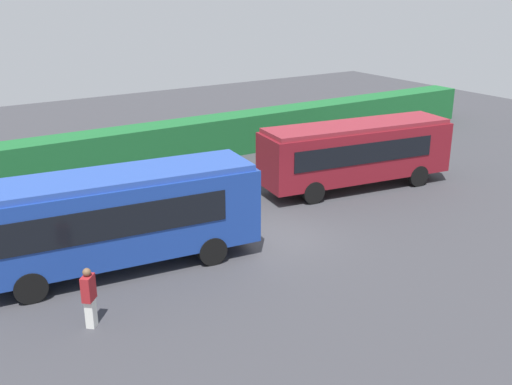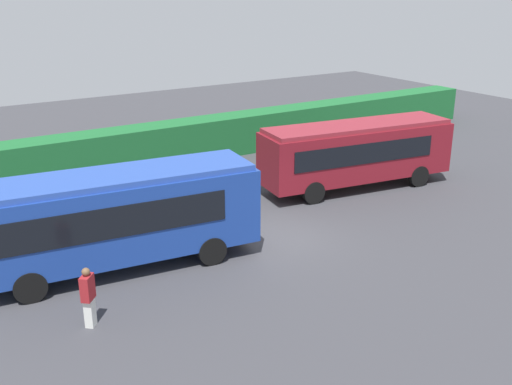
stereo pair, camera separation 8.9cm
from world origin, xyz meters
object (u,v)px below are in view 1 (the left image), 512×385
(person_far, at_px, (336,146))
(person_right, at_px, (302,149))
(bus_blue, at_px, (116,215))
(person_left, at_px, (89,296))
(traffic_cone, at_px, (183,175))
(bus_maroon, at_px, (356,151))
(person_center, at_px, (149,208))

(person_far, bearing_deg, person_right, 1.06)
(bus_blue, relative_size, person_left, 5.41)
(person_left, relative_size, traffic_cone, 3.00)
(bus_blue, bearing_deg, person_left, -116.04)
(bus_blue, bearing_deg, bus_maroon, 16.09)
(person_left, xyz_separation_m, traffic_cone, (7.88, 10.24, -0.65))
(person_right, height_order, person_far, person_far)
(person_left, xyz_separation_m, person_right, (14.24, 9.24, -0.05))
(person_center, height_order, person_far, person_far)
(person_left, relative_size, person_right, 1.06)
(person_right, distance_m, person_far, 1.82)
(bus_blue, relative_size, person_right, 5.71)
(person_right, bearing_deg, person_center, 138.87)
(bus_maroon, bearing_deg, person_far, 71.61)
(person_far, bearing_deg, person_center, 39.97)
(bus_maroon, relative_size, person_center, 5.22)
(bus_blue, xyz_separation_m, traffic_cone, (5.92, 7.18, -1.60))
(bus_maroon, xyz_separation_m, person_left, (-14.21, -5.09, -0.82))
(bus_maroon, distance_m, person_far, 3.89)
(traffic_cone, bearing_deg, bus_blue, -129.48)
(person_left, relative_size, person_center, 1.00)
(person_left, height_order, person_center, same)
(bus_blue, distance_m, person_right, 13.79)
(person_center, bearing_deg, bus_maroon, -171.45)
(person_center, relative_size, traffic_cone, 3.00)
(bus_blue, height_order, bus_maroon, bus_blue)
(person_left, bearing_deg, bus_maroon, 61.33)
(bus_blue, relative_size, person_far, 5.32)
(person_left, bearing_deg, traffic_cone, 94.04)
(person_far, height_order, traffic_cone, person_far)
(person_far, distance_m, traffic_cone, 8.24)
(person_left, height_order, person_right, person_left)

